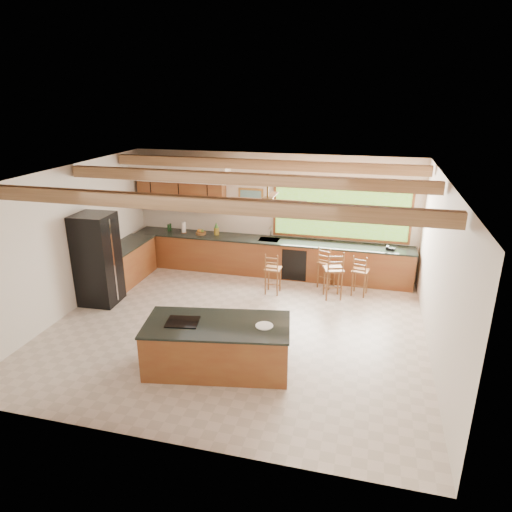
# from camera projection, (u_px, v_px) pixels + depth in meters

# --- Properties ---
(ground) EXTENTS (7.20, 7.20, 0.00)m
(ground) POSITION_uv_depth(u_px,v_px,m) (236.00, 327.00, 9.02)
(ground) COLOR beige
(ground) RESTS_ON ground
(room_shell) EXTENTS (7.27, 6.54, 3.02)m
(room_shell) POSITION_uv_depth(u_px,v_px,m) (236.00, 210.00, 8.90)
(room_shell) COLOR beige
(room_shell) RESTS_ON ground
(counter_run) EXTENTS (7.12, 3.10, 1.24)m
(counter_run) POSITION_uv_depth(u_px,v_px,m) (233.00, 259.00, 11.35)
(counter_run) COLOR brown
(counter_run) RESTS_ON ground
(island) EXTENTS (2.53, 1.51, 0.85)m
(island) POSITION_uv_depth(u_px,v_px,m) (218.00, 346.00, 7.58)
(island) COLOR brown
(island) RESTS_ON ground
(refrigerator) EXTENTS (0.81, 0.79, 2.00)m
(refrigerator) POSITION_uv_depth(u_px,v_px,m) (97.00, 259.00, 9.79)
(refrigerator) COLOR black
(refrigerator) RESTS_ON ground
(bar_stool_a) EXTENTS (0.46, 0.46, 1.02)m
(bar_stool_a) POSITION_uv_depth(u_px,v_px,m) (327.00, 264.00, 10.65)
(bar_stool_a) COLOR brown
(bar_stool_a) RESTS_ON ground
(bar_stool_b) EXTENTS (0.37, 0.37, 0.99)m
(bar_stool_b) POSITION_uv_depth(u_px,v_px,m) (272.00, 270.00, 10.32)
(bar_stool_b) COLOR brown
(bar_stool_b) RESTS_ON ground
(bar_stool_c) EXTENTS (0.51, 0.51, 1.14)m
(bar_stool_c) POSITION_uv_depth(u_px,v_px,m) (333.00, 271.00, 10.04)
(bar_stool_c) COLOR brown
(bar_stool_c) RESTS_ON ground
(bar_stool_d) EXTENTS (0.41, 0.41, 0.98)m
(bar_stool_d) POSITION_uv_depth(u_px,v_px,m) (360.00, 272.00, 10.23)
(bar_stool_d) COLOR brown
(bar_stool_d) RESTS_ON ground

